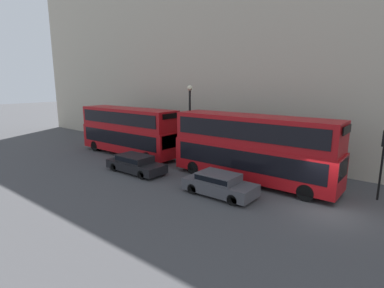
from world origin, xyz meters
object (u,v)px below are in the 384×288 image
traffic_light (384,151)px  pedestrian (173,146)px  bus_leading (252,146)px  car_hatchback (135,163)px  bus_second_in_queue (128,129)px  car_dark_sedan (219,184)px

traffic_light → pedestrian: 16.78m
bus_leading → car_hatchback: bearing=113.6°
pedestrian → car_hatchback: bearing=-164.8°
bus_leading → car_hatchback: bus_leading is taller
traffic_light → bus_leading: bearing=102.8°
bus_second_in_queue → traffic_light: (1.64, -19.83, 0.51)m
car_dark_sedan → pedestrian: size_ratio=2.58×
pedestrian → car_dark_sedan: bearing=-123.2°
car_dark_sedan → car_hatchback: size_ratio=0.91×
car_dark_sedan → traffic_light: traffic_light is taller
bus_leading → bus_second_in_queue: bus_leading is taller
car_dark_sedan → pedestrian: pedestrian is taller
bus_leading → pedestrian: bus_leading is taller
bus_second_in_queue → car_hatchback: bus_second_in_queue is taller
bus_leading → traffic_light: bus_leading is taller
traffic_light → pedestrian: bearing=86.9°
bus_leading → car_dark_sedan: bus_leading is taller
bus_second_in_queue → car_hatchback: size_ratio=2.23×
traffic_light → pedestrian: size_ratio=2.39×
bus_leading → pedestrian: size_ratio=6.65×
pedestrian → bus_leading: bearing=-105.1°
bus_leading → traffic_light: (1.64, -7.22, 0.42)m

